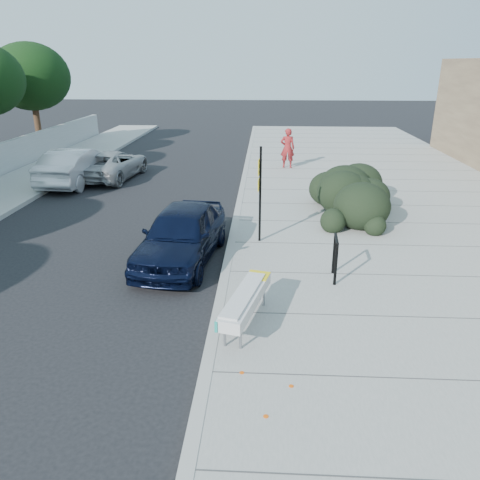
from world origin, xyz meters
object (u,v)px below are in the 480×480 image
object	(u,v)px
sedan_navy	(182,234)
suv_silver	(112,165)
pedestrian	(287,148)
wagon_silver	(77,166)
bench	(246,300)
sign_post	(260,189)
bike_rack	(335,254)

from	to	relation	value
sedan_navy	suv_silver	size ratio (longest dim) A/B	0.96
sedan_navy	pedestrian	size ratio (longest dim) A/B	2.31
wagon_silver	suv_silver	distance (m)	1.62
bench	pedestrian	world-z (taller)	pedestrian
bench	sedan_navy	xyz separation A→B (m)	(-1.83, 3.42, 0.06)
sign_post	sedan_navy	bearing A→B (deg)	-145.71
sign_post	suv_silver	world-z (taller)	sign_post
suv_silver	bike_rack	bearing A→B (deg)	135.89
bench	sign_post	size ratio (longest dim) A/B	0.83
wagon_silver	pedestrian	size ratio (longest dim) A/B	2.48
sign_post	wagon_silver	size ratio (longest dim) A/B	0.58
suv_silver	pedestrian	bearing A→B (deg)	-159.01
bench	pedestrian	size ratio (longest dim) A/B	1.19
sign_post	pedestrian	distance (m)	10.18
sign_post	pedestrian	xyz separation A→B (m)	(1.20, 10.10, -0.59)
sedan_navy	suv_silver	bearing A→B (deg)	124.10
sign_post	suv_silver	size ratio (longest dim) A/B	0.60
wagon_silver	pedestrian	bearing A→B (deg)	-156.76
sedan_navy	pedestrian	world-z (taller)	pedestrian
bike_rack	pedestrian	distance (m)	12.55
pedestrian	sedan_navy	bearing A→B (deg)	75.12
bike_rack	pedestrian	bearing A→B (deg)	96.76
sign_post	sedan_navy	size ratio (longest dim) A/B	0.62
bench	sedan_navy	distance (m)	3.88
bike_rack	wagon_silver	xyz separation A→B (m)	(-9.79, 9.39, -0.01)
suv_silver	pedestrian	xyz separation A→B (m)	(7.99, 2.06, 0.46)
bike_rack	suv_silver	world-z (taller)	suv_silver
bike_rack	suv_silver	distance (m)	13.55
sedan_navy	suv_silver	distance (m)	10.38
suv_silver	bench	bearing A→B (deg)	124.07
sedan_navy	wagon_silver	world-z (taller)	wagon_silver
sedan_navy	pedestrian	bearing A→B (deg)	80.83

